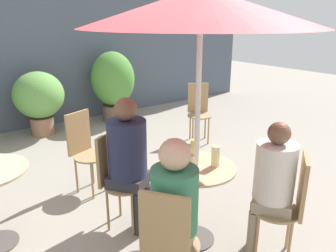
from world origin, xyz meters
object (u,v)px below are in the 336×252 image
at_px(bistro_chair_4, 199,107).
at_px(potted_plant_2, 113,82).
at_px(seated_person_0, 129,155).
at_px(beer_glass_0, 194,149).
at_px(umbrella, 201,8).
at_px(beer_glass_2, 190,165).
at_px(beer_glass_3, 216,156).
at_px(bistro_chair_2, 290,200).
at_px(seated_person_2, 272,179).
at_px(cafe_table_near, 195,185).
at_px(seated_person_1, 175,205).
at_px(bistro_chair_0, 115,173).
at_px(bistro_chair_3, 84,145).
at_px(bistro_chair_1, 168,240).
at_px(potted_plant_1, 39,97).
at_px(beer_glass_1, 177,158).

distance_m(bistro_chair_4, potted_plant_2, 1.84).
bearing_deg(seated_person_0, beer_glass_0, -74.89).
bearing_deg(umbrella, beer_glass_2, -147.29).
xyz_separation_m(beer_glass_2, beer_glass_3, (0.27, -0.00, 0.00)).
distance_m(bistro_chair_2, seated_person_2, 0.21).
bearing_deg(cafe_table_near, beer_glass_2, -147.29).
xyz_separation_m(seated_person_2, beer_glass_3, (-0.23, 0.41, 0.11)).
bearing_deg(seated_person_2, seated_person_1, -44.98).
bearing_deg(beer_glass_0, potted_plant_2, 74.26).
height_order(bistro_chair_0, beer_glass_2, bistro_chair_0).
relative_size(cafe_table_near, beer_glass_3, 4.01).
relative_size(seated_person_0, beer_glass_2, 7.46).
bearing_deg(bistro_chair_0, bistro_chair_3, 51.32).
height_order(bistro_chair_1, potted_plant_2, potted_plant_2).
distance_m(potted_plant_1, potted_plant_2, 1.36).
bearing_deg(bistro_chair_0, cafe_table_near, -90.00).
xyz_separation_m(bistro_chair_1, seated_person_1, (0.12, 0.09, 0.17)).
bearing_deg(beer_glass_0, bistro_chair_2, -64.52).
height_order(cafe_table_near, potted_plant_2, potted_plant_2).
bearing_deg(bistro_chair_1, umbrella, -90.00).
bearing_deg(beer_glass_1, bistro_chair_2, -49.10).
height_order(seated_person_0, beer_glass_2, seated_person_0).
height_order(bistro_chair_1, beer_glass_2, bistro_chair_1).
xyz_separation_m(bistro_chair_1, beer_glass_3, (0.75, 0.36, 0.27)).
xyz_separation_m(bistro_chair_0, beer_glass_2, (0.31, -0.70, 0.26)).
xyz_separation_m(bistro_chair_3, beer_glass_0, (0.50, -1.30, 0.27)).
bearing_deg(umbrella, bistro_chair_2, -53.96).
bearing_deg(umbrella, seated_person_0, 126.04).
bearing_deg(potted_plant_1, bistro_chair_1, -94.72).
distance_m(bistro_chair_0, potted_plant_1, 3.04).
height_order(bistro_chair_2, bistro_chair_3, same).
relative_size(seated_person_0, beer_glass_1, 7.03).
relative_size(seated_person_2, potted_plant_2, 0.89).
relative_size(cafe_table_near, bistro_chair_0, 0.78).
bearing_deg(bistro_chair_2, bistro_chair_4, -152.48).
relative_size(bistro_chair_4, beer_glass_2, 5.42).
height_order(bistro_chair_3, seated_person_0, seated_person_0).
height_order(potted_plant_1, potted_plant_2, potted_plant_2).
bearing_deg(beer_glass_3, seated_person_2, -60.75).
bearing_deg(seated_person_0, potted_plant_2, 29.27).
xyz_separation_m(bistro_chair_1, potted_plant_2, (1.69, 4.08, 0.21)).
relative_size(beer_glass_0, beer_glass_3, 1.00).
xyz_separation_m(seated_person_1, seated_person_2, (0.86, -0.14, -0.02)).
bearing_deg(beer_glass_0, potted_plant_1, 96.00).
distance_m(bistro_chair_2, bistro_chair_4, 2.82).
distance_m(bistro_chair_1, potted_plant_2, 4.42).
bearing_deg(seated_person_1, potted_plant_1, -39.18).
distance_m(bistro_chair_0, bistro_chair_1, 1.08).
bearing_deg(umbrella, beer_glass_3, -33.82).
distance_m(bistro_chair_2, bistro_chair_3, 2.22).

